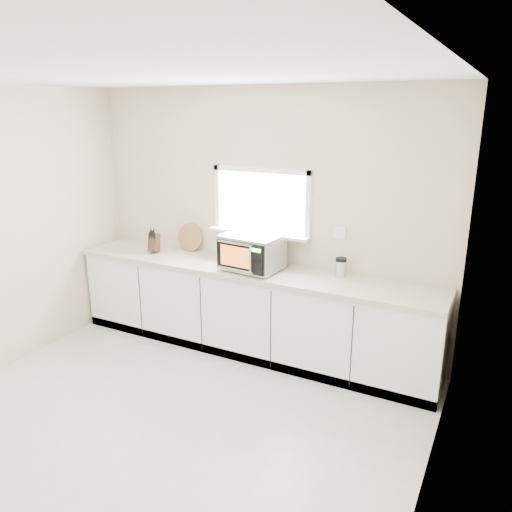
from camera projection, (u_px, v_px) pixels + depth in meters
The scene contains 8 objects.
ground at pixel (146, 438), 3.90m from camera, with size 4.00×4.00×0.00m, color beige.
back_wall at pixel (262, 219), 5.21m from camera, with size 4.00×0.17×2.70m.
cabinets at pixel (249, 311), 5.22m from camera, with size 3.92×0.60×0.88m, color white.
countertop at pixel (248, 269), 5.08m from camera, with size 3.92×0.64×0.04m, color beige.
microwave at pixel (252, 252), 4.95m from camera, with size 0.59×0.50×0.36m.
knife_block at pixel (154, 242), 5.57m from camera, with size 0.15×0.21×0.28m.
cutting_board at pixel (190, 237), 5.63m from camera, with size 0.31×0.31×0.02m, color olive.
coffee_grinder at pixel (341, 267), 4.78m from camera, with size 0.13×0.13×0.19m.
Camera 1 is at (2.30, -2.56, 2.48)m, focal length 35.00 mm.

